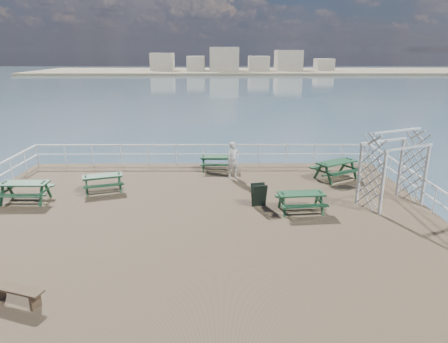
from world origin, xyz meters
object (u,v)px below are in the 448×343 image
(picnic_table_e, at_px, (301,198))
(flat_bench_near, at_px, (16,292))
(picnic_table_c, at_px, (336,166))
(picnic_table_d, at_px, (103,180))
(picnic_table_a, at_px, (25,188))
(picnic_table_b, at_px, (217,160))
(trellis_arbor, at_px, (392,172))
(person, at_px, (233,160))

(picnic_table_e, distance_m, flat_bench_near, 9.77)
(picnic_table_c, xyz_separation_m, picnic_table_d, (-10.56, -1.65, -0.10))
(picnic_table_a, relative_size, picnic_table_b, 1.12)
(picnic_table_a, bearing_deg, picnic_table_c, 12.47)
(picnic_table_a, bearing_deg, trellis_arbor, -1.32)
(picnic_table_e, bearing_deg, person, 114.95)
(picnic_table_c, bearing_deg, flat_bench_near, -167.30)
(picnic_table_b, distance_m, trellis_arbor, 8.42)
(flat_bench_near, bearing_deg, picnic_table_a, 131.99)
(picnic_table_e, bearing_deg, picnic_table_b, 114.79)
(picnic_table_b, xyz_separation_m, person, (0.78, -1.36, 0.36))
(picnic_table_a, height_order, person, person)
(picnic_table_c, relative_size, trellis_arbor, 0.84)
(picnic_table_c, xyz_separation_m, picnic_table_e, (-2.44, -4.00, -0.08))
(flat_bench_near, height_order, person, person)
(picnic_table_a, xyz_separation_m, picnic_table_d, (2.78, 1.23, -0.06))
(picnic_table_d, height_order, trellis_arbor, trellis_arbor)
(picnic_table_d, relative_size, trellis_arbor, 0.67)
(trellis_arbor, bearing_deg, picnic_table_e, 166.48)
(picnic_table_a, bearing_deg, flat_bench_near, -66.18)
(picnic_table_b, height_order, trellis_arbor, trellis_arbor)
(picnic_table_c, xyz_separation_m, trellis_arbor, (1.21, -3.29, 0.71))
(picnic_table_e, bearing_deg, picnic_table_d, 158.35)
(picnic_table_b, bearing_deg, picnic_table_c, -14.60)
(picnic_table_c, bearing_deg, picnic_table_e, -151.72)
(picnic_table_c, height_order, picnic_table_d, picnic_table_c)
(picnic_table_c, relative_size, picnic_table_d, 1.26)
(picnic_table_b, xyz_separation_m, picnic_table_c, (5.66, -1.51, 0.10))
(picnic_table_b, height_order, picnic_table_c, picnic_table_c)
(picnic_table_d, distance_m, trellis_arbor, 11.91)
(flat_bench_near, relative_size, person, 0.85)
(picnic_table_d, xyz_separation_m, flat_bench_near, (0.18, -8.04, -0.20))
(picnic_table_b, bearing_deg, flat_bench_near, -112.53)
(picnic_table_c, xyz_separation_m, person, (-4.88, 0.14, 0.26))
(picnic_table_c, distance_m, person, 4.89)
(trellis_arbor, bearing_deg, person, 126.01)
(picnic_table_b, relative_size, person, 0.95)
(picnic_table_a, relative_size, flat_bench_near, 1.25)
(picnic_table_e, height_order, trellis_arbor, trellis_arbor)
(picnic_table_a, height_order, picnic_table_c, picnic_table_c)
(picnic_table_a, bearing_deg, picnic_table_d, 24.15)
(picnic_table_d, height_order, picnic_table_e, picnic_table_e)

